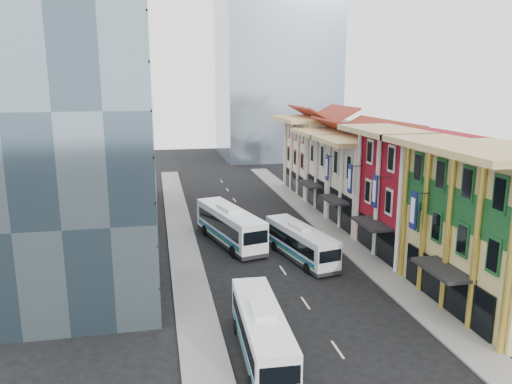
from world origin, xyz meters
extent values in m
plane|color=black|center=(0.00, 0.00, 0.00)|extent=(200.00, 200.00, 0.00)
cube|color=slate|center=(8.50, 22.00, 0.07)|extent=(3.00, 90.00, 0.15)
cube|color=slate|center=(-8.50, 22.00, 0.07)|extent=(3.00, 90.00, 0.15)
cube|color=tan|center=(14.00, 5.00, 6.00)|extent=(8.00, 14.00, 12.00)
cube|color=maroon|center=(14.00, 17.00, 6.00)|extent=(8.00, 10.00, 12.00)
cube|color=white|center=(14.00, 26.50, 5.00)|extent=(8.00, 9.00, 10.00)
cube|color=white|center=(14.00, 35.50, 5.00)|extent=(8.00, 9.00, 10.00)
cube|color=white|center=(14.00, 46.00, 5.50)|extent=(8.00, 12.00, 11.00)
cube|color=#394D5B|center=(-17.00, 19.00, 15.00)|extent=(12.00, 26.00, 30.00)
cube|color=gray|center=(-16.00, 42.00, 7.00)|extent=(10.00, 18.00, 14.00)
camera|label=1|loc=(-10.91, -26.36, 16.84)|focal=35.00mm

